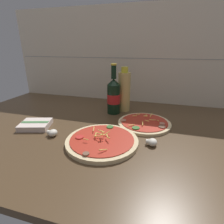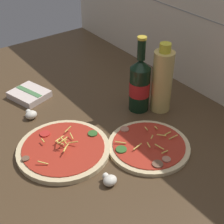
{
  "view_description": "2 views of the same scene",
  "coord_description": "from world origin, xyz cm",
  "views": [
    {
      "loc": [
        20.36,
        -66.45,
        36.63
      ],
      "look_at": [
        0.05,
        4.11,
        9.09
      ],
      "focal_mm": 28.0,
      "sensor_mm": 36.0,
      "label": 1
    },
    {
      "loc": [
        70.24,
        -45.4,
        69.3
      ],
      "look_at": [
        2.75,
        4.05,
        11.12
      ],
      "focal_mm": 55.0,
      "sensor_mm": 36.0,
      "label": 2
    }
  ],
  "objects": [
    {
      "name": "pizza_far",
      "position": [
        14.25,
        9.06,
        3.25
      ],
      "size": [
        24.31,
        24.31,
        4.66
      ],
      "color": "beige",
      "rests_on": "counter_slab"
    },
    {
      "name": "oil_bottle",
      "position": [
        0.75,
        25.95,
        13.6
      ],
      "size": [
        6.72,
        6.72,
        24.15
      ],
      "color": "#D6B766",
      "rests_on": "counter_slab"
    },
    {
      "name": "mushroom_right",
      "position": [
        -20.35,
        -12.35,
        3.88
      ],
      "size": [
        4.13,
        3.94,
        2.76
      ],
      "color": "white",
      "rests_on": "counter_slab"
    },
    {
      "name": "tile_backsplash",
      "position": [
        0.0,
        45.5,
        30.0
      ],
      "size": [
        160.0,
        1.13,
        60.0
      ],
      "color": "beige",
      "rests_on": "ground"
    },
    {
      "name": "mushroom_left",
      "position": [
        18.97,
        -8.63,
        3.84
      ],
      "size": [
        4.03,
        3.84,
        2.69
      ],
      "color": "white",
      "rests_on": "counter_slab"
    },
    {
      "name": "dish_towel",
      "position": [
        -32.57,
        -7.23,
        3.71
      ],
      "size": [
        15.04,
        13.96,
        2.56
      ],
      "color": "beige",
      "rests_on": "counter_slab"
    },
    {
      "name": "counter_slab",
      "position": [
        0.0,
        0.0,
        1.25
      ],
      "size": [
        160.0,
        90.0,
        2.5
      ],
      "color": "#4C3823",
      "rests_on": "ground"
    },
    {
      "name": "beer_bottle",
      "position": [
        -3.66,
        20.1,
        12.18
      ],
      "size": [
        6.93,
        6.93,
        26.24
      ],
      "color": "black",
      "rests_on": "counter_slab"
    },
    {
      "name": "pizza_near",
      "position": [
        0.78,
        -12.04,
        3.4
      ],
      "size": [
        27.25,
        27.25,
        4.92
      ],
      "color": "beige",
      "rests_on": "counter_slab"
    }
  ]
}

